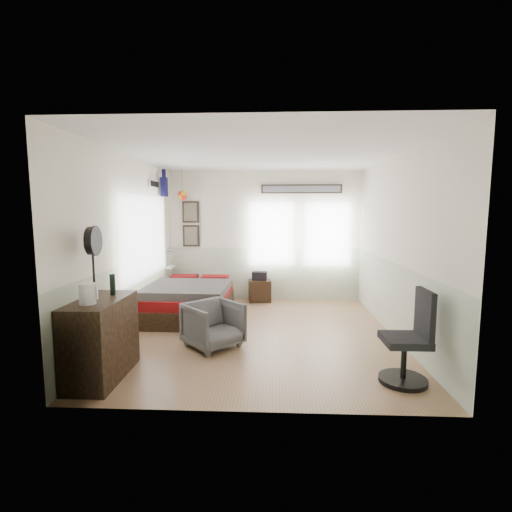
% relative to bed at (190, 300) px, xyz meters
% --- Properties ---
extents(ground_plane, '(4.00, 4.50, 0.01)m').
position_rel_bed_xyz_m(ground_plane, '(1.30, -0.90, -0.30)').
color(ground_plane, '#8E623E').
extents(room_shell, '(4.02, 4.52, 2.71)m').
position_rel_bed_xyz_m(room_shell, '(1.22, -0.71, 1.32)').
color(room_shell, white).
rests_on(room_shell, ground_plane).
extents(wall_decor, '(3.55, 1.32, 1.44)m').
position_rel_bed_xyz_m(wall_decor, '(0.20, 1.06, 1.81)').
color(wall_decor, black).
rests_on(wall_decor, room_shell).
extents(bed, '(1.41, 1.92, 0.60)m').
position_rel_bed_xyz_m(bed, '(0.00, 0.00, 0.00)').
color(bed, black).
rests_on(bed, ground_plane).
extents(dresser, '(0.48, 1.00, 0.90)m').
position_rel_bed_xyz_m(dresser, '(-0.44, -2.50, 0.16)').
color(dresser, black).
rests_on(dresser, ground_plane).
extents(armchair, '(0.96, 0.96, 0.63)m').
position_rel_bed_xyz_m(armchair, '(0.65, -1.49, 0.02)').
color(armchair, '#5E5E62').
rests_on(armchair, ground_plane).
extents(nightstand, '(0.49, 0.41, 0.45)m').
position_rel_bed_xyz_m(nightstand, '(1.20, 1.15, -0.07)').
color(nightstand, black).
rests_on(nightstand, ground_plane).
extents(task_chair, '(0.52, 0.52, 1.04)m').
position_rel_bed_xyz_m(task_chair, '(2.96, -2.46, 0.13)').
color(task_chair, black).
rests_on(task_chair, ground_plane).
extents(kettle, '(0.19, 0.16, 0.22)m').
position_rel_bed_xyz_m(kettle, '(-0.46, -2.70, 0.72)').
color(kettle, silver).
rests_on(kettle, dresser).
extents(bottle, '(0.06, 0.06, 0.25)m').
position_rel_bed_xyz_m(bottle, '(-0.39, -2.27, 0.73)').
color(bottle, black).
rests_on(bottle, dresser).
extents(stand_fan, '(0.11, 0.33, 0.81)m').
position_rel_bed_xyz_m(stand_fan, '(-0.51, -2.44, 1.24)').
color(stand_fan, black).
rests_on(stand_fan, dresser).
extents(black_bag, '(0.32, 0.22, 0.18)m').
position_rel_bed_xyz_m(black_bag, '(1.20, 1.15, 0.24)').
color(black_bag, black).
rests_on(black_bag, nightstand).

